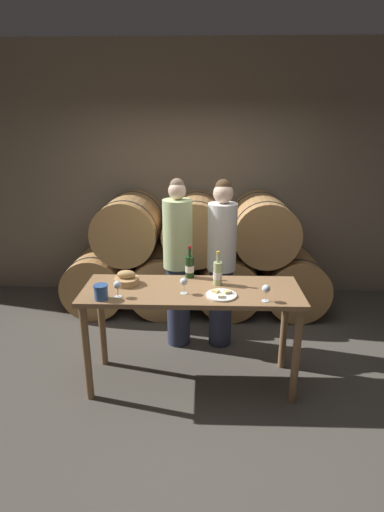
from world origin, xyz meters
name	(u,v)px	position (x,y,z in m)	size (l,w,h in m)	color
ground_plane	(192,381)	(0.00, 0.00, 0.00)	(10.00, 10.00, 0.00)	#4C473F
stone_wall_back	(197,174)	(0.00, 2.19, 1.60)	(10.00, 0.12, 3.20)	#7F705B
barrel_stack	(196,257)	(0.00, 1.58, 0.66)	(3.16, 0.97, 1.43)	#A87A47
tasting_table	(192,303)	(0.00, 0.00, 0.78)	(1.83, 0.63, 0.91)	olive
person_left	(178,263)	(-0.16, 0.68, 0.90)	(0.29, 0.29, 1.74)	#2D334C
person_right	(221,263)	(0.28, 0.68, 0.91)	(0.29, 0.29, 1.74)	#2D334C
wine_bottle_red	(190,267)	(-0.03, 0.27, 1.01)	(0.08, 0.08, 0.29)	#193819
wine_bottle_white	(218,273)	(0.22, 0.11, 1.01)	(0.08, 0.08, 0.30)	#ADBC7F
blue_crock	(101,291)	(-0.71, -0.23, 0.98)	(0.12, 0.12, 0.12)	#335693
bread_basket	(127,279)	(-0.56, 0.09, 0.96)	(0.21, 0.21, 0.13)	tan
cheese_plate	(221,295)	(0.24, -0.13, 0.92)	(0.25, 0.25, 0.04)	white
wine_glass_far_left	(117,285)	(-0.58, -0.18, 1.01)	(0.07, 0.07, 0.14)	white
wine_glass_left	(184,282)	(-0.06, -0.10, 1.01)	(0.07, 0.07, 0.14)	white
wine_glass_center	(266,289)	(0.59, -0.22, 1.01)	(0.07, 0.07, 0.14)	white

